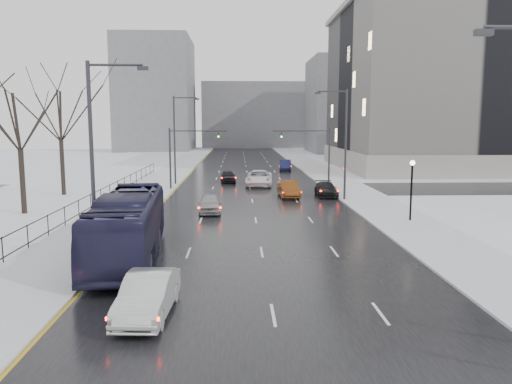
{
  "coord_description": "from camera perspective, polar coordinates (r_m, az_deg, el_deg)",
  "views": [
    {
      "loc": [
        -1.27,
        -4.56,
        7.1
      ],
      "look_at": [
        -0.09,
        28.22,
        2.5
      ],
      "focal_mm": 35.0,
      "sensor_mm": 36.0,
      "label": 1
    }
  ],
  "objects": [
    {
      "name": "bldg_far_left",
      "position": [
        131.39,
        -11.35,
        10.84
      ],
      "size": [
        18.0,
        22.0,
        28.0
      ],
      "primitive_type": "cube",
      "color": "slate",
      "rests_on": "ground"
    },
    {
      "name": "bldg_far_right",
      "position": [
        123.15,
        11.85,
        9.63
      ],
      "size": [
        24.0,
        20.0,
        22.0
      ],
      "primitive_type": "cube",
      "color": "slate",
      "rests_on": "ground"
    },
    {
      "name": "sedan_center_near",
      "position": [
        39.32,
        -5.29,
        -1.32
      ],
      "size": [
        1.9,
        4.34,
        1.45
      ],
      "primitive_type": "imported",
      "rotation": [
        0.0,
        0.0,
        0.04
      ],
      "color": "#A0A1A3",
      "rests_on": "road"
    },
    {
      "name": "iron_fence",
      "position": [
        37.01,
        -20.53,
        -2.16
      ],
      "size": [
        0.06,
        70.0,
        1.3
      ],
      "color": "black",
      "rests_on": "sidewalk_left"
    },
    {
      "name": "sedan_right_distant",
      "position": [
        74.04,
        3.35,
        3.1
      ],
      "size": [
        1.96,
        4.79,
        1.54
      ],
      "primitive_type": "imported",
      "rotation": [
        0.0,
        0.0,
        -0.07
      ],
      "color": "navy",
      "rests_on": "road"
    },
    {
      "name": "civic_building",
      "position": [
        84.81,
        23.64,
        10.1
      ],
      "size": [
        41.0,
        31.0,
        24.8
      ],
      "color": "gray",
      "rests_on": "ground"
    },
    {
      "name": "mast_signal_left",
      "position": [
        52.99,
        -8.66,
        4.65
      ],
      "size": [
        6.1,
        0.33,
        6.5
      ],
      "color": "#2D2D33",
      "rests_on": "ground"
    },
    {
      "name": "mast_signal_right",
      "position": [
        53.34,
        7.23,
        4.7
      ],
      "size": [
        6.1,
        0.33,
        6.5
      ],
      "color": "#2D2D33",
      "rests_on": "ground"
    },
    {
      "name": "cross_road",
      "position": [
        53.05,
        -0.68,
        0.31
      ],
      "size": [
        130.0,
        10.0,
        0.04
      ],
      "primitive_type": "cube",
      "color": "black",
      "rests_on": "ground"
    },
    {
      "name": "sedan_center_far",
      "position": [
        59.16,
        -3.23,
        1.81
      ],
      "size": [
        1.96,
        4.28,
        1.42
      ],
      "primitive_type": "imported",
      "rotation": [
        0.0,
        0.0,
        0.07
      ],
      "color": "black",
      "rests_on": "road"
    },
    {
      "name": "sedan_right_cross",
      "position": [
        55.81,
        0.35,
        1.6
      ],
      "size": [
        3.31,
        6.38,
        1.72
      ],
      "primitive_type": "imported",
      "rotation": [
        0.0,
        0.0,
        -0.08
      ],
      "color": "white",
      "rests_on": "road"
    },
    {
      "name": "sidewalk_left",
      "position": [
        65.59,
        -10.15,
        1.71
      ],
      "size": [
        5.0,
        150.0,
        0.16
      ],
      "primitive_type": "cube",
      "color": "silver",
      "rests_on": "ground"
    },
    {
      "name": "bus",
      "position": [
        26.81,
        -14.4,
        -3.77
      ],
      "size": [
        3.9,
        12.52,
        3.43
      ],
      "primitive_type": "imported",
      "rotation": [
        0.0,
        0.0,
        0.08
      ],
      "color": "#222141",
      "rests_on": "road"
    },
    {
      "name": "lamppost_r_mid",
      "position": [
        36.91,
        17.37,
        1.15
      ],
      "size": [
        0.36,
        0.36,
        4.28
      ],
      "color": "black",
      "rests_on": "sidewalk_right"
    },
    {
      "name": "sidewalk_right",
      "position": [
        66.0,
        8.22,
        1.79
      ],
      "size": [
        5.0,
        150.0,
        0.16
      ],
      "primitive_type": "cube",
      "color": "silver",
      "rests_on": "ground"
    },
    {
      "name": "streetlight_l_near",
      "position": [
        25.55,
        -17.78,
        4.28
      ],
      "size": [
        2.95,
        0.25,
        10.0
      ],
      "color": "#2D2D33",
      "rests_on": "ground"
    },
    {
      "name": "tree_park_d",
      "position": [
        42.55,
        -24.92,
        -2.37
      ],
      "size": [
        8.75,
        8.75,
        12.5
      ],
      "primitive_type": null,
      "color": "black",
      "rests_on": "ground"
    },
    {
      "name": "streetlight_r_mid",
      "position": [
        45.57,
        9.94,
        6.0
      ],
      "size": [
        2.95,
        0.25,
        10.0
      ],
      "color": "#2D2D33",
      "rests_on": "ground"
    },
    {
      "name": "road",
      "position": [
        64.96,
        -0.94,
        1.72
      ],
      "size": [
        16.0,
        150.0,
        0.04
      ],
      "primitive_type": "cube",
      "color": "black",
      "rests_on": "ground"
    },
    {
      "name": "streetlight_l_far",
      "position": [
        56.99,
        -9.08,
        6.39
      ],
      "size": [
        2.95,
        0.25,
        10.0
      ],
      "color": "#2D2D33",
      "rests_on": "ground"
    },
    {
      "name": "tree_park_e",
      "position": [
        51.91,
        -21.08,
        -0.42
      ],
      "size": [
        9.45,
        9.45,
        13.5
      ],
      "primitive_type": null,
      "color": "black",
      "rests_on": "ground"
    },
    {
      "name": "no_uturn_sign",
      "position": [
        49.9,
        10.06,
        2.34
      ],
      "size": [
        0.6,
        0.06,
        2.7
      ],
      "color": "#2D2D33",
      "rests_on": "sidewalk_right"
    },
    {
      "name": "bldg_far_center",
      "position": [
        144.66,
        0.02,
        8.73
      ],
      "size": [
        30.0,
        18.0,
        18.0
      ],
      "primitive_type": "cube",
      "color": "slate",
      "rests_on": "ground"
    },
    {
      "name": "park_strip",
      "position": [
        67.58,
        -18.16,
        1.6
      ],
      "size": [
        14.0,
        150.0,
        0.12
      ],
      "primitive_type": "cube",
      "color": "white",
      "rests_on": "ground"
    },
    {
      "name": "sedan_right_near",
      "position": [
        47.37,
        3.73,
        0.35
      ],
      "size": [
        1.89,
        4.84,
        1.57
      ],
      "primitive_type": "imported",
      "rotation": [
        0.0,
        0.0,
        0.05
      ],
      "color": "brown",
      "rests_on": "road"
    },
    {
      "name": "sedan_left_near",
      "position": [
        19.07,
        -12.26,
        -11.44
      ],
      "size": [
        1.88,
        4.78,
        1.55
      ],
      "primitive_type": "imported",
      "rotation": [
        0.0,
        0.0,
        -0.05
      ],
      "color": "silver",
      "rests_on": "road"
    },
    {
      "name": "sedan_right_far",
      "position": [
        48.43,
        8.02,
        0.32
      ],
      "size": [
        1.93,
        4.62,
        1.33
      ],
      "primitive_type": "imported",
      "rotation": [
        0.0,
        0.0,
        -0.01
      ],
      "color": "black",
      "rests_on": "road"
    }
  ]
}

